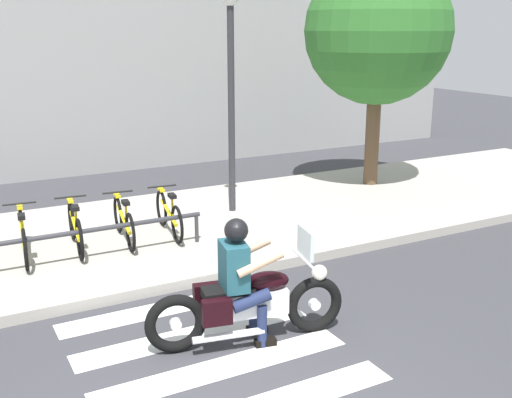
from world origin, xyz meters
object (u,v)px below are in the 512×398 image
bicycle_3 (23,236)px  bike_rack (29,241)px  bicycle_4 (75,228)px  tree_near_rack (378,31)px  bicycle_5 (124,221)px  bicycle_6 (169,214)px  street_lamp (231,84)px  rider (241,272)px  motorcycle (248,303)px

bicycle_3 → bike_rack: bicycle_3 is taller
bicycle_4 → tree_near_rack: tree_near_rack is taller
bicycle_5 → bicycle_6: bicycle_6 is taller
bicycle_6 → street_lamp: (1.50, 0.73, 1.97)m
bicycle_6 → bicycle_3: bearing=180.0°
bicycle_3 → bicycle_4: bicycle_4 is taller
rider → tree_near_rack: 7.56m
bicycle_6 → bicycle_5: bearing=180.0°
motorcycle → bicycle_6: 3.52m
bike_rack → street_lamp: 4.38m
motorcycle → bike_rack: 3.49m
rider → bicycle_6: bearing=82.7°
motorcycle → bicycle_3: motorcycle is taller
motorcycle → street_lamp: bearing=66.1°
bicycle_5 → bicycle_6: (0.75, -0.00, 0.00)m
bicycle_4 → tree_near_rack: (6.49, 1.13, 2.82)m
bicycle_5 → bike_rack: 1.59m
street_lamp → tree_near_rack: (3.50, 0.40, 0.86)m
bicycle_6 → tree_near_rack: tree_near_rack is taller
rider → bicycle_3: rider is taller
motorcycle → bicycle_4: bearing=107.7°
motorcycle → bike_rack: size_ratio=0.45×
motorcycle → bicycle_3: size_ratio=1.35×
rider → bike_rack: size_ratio=0.29×
bicycle_3 → bicycle_4: bearing=-0.1°
bicycle_4 → bicycle_6: size_ratio=1.01×
rider → bicycle_5: 3.51m
bike_rack → tree_near_rack: bearing=13.1°
street_lamp → bicycle_6: bearing=-154.1°
bicycle_6 → tree_near_rack: 5.86m
rider → bicycle_5: (-0.30, 3.48, -0.35)m
bicycle_3 → street_lamp: bearing=11.0°
bicycle_4 → tree_near_rack: size_ratio=0.33×
bicycle_3 → bike_rack: bearing=-90.1°
bicycle_4 → bicycle_5: 0.75m
street_lamp → bicycle_3: bearing=-169.0°
bicycle_6 → bike_rack: bicycle_6 is taller
bicycle_4 → street_lamp: size_ratio=0.40×
bicycle_5 → bike_rack: bearing=-159.6°
street_lamp → motorcycle: bearing=-113.9°
motorcycle → street_lamp: size_ratio=0.56×
motorcycle → rider: 0.38m
bicycle_5 → tree_near_rack: 6.51m
bike_rack → tree_near_rack: (7.24, 1.68, 2.74)m
bike_rack → tree_near_rack: tree_near_rack is taller
bicycle_3 → bicycle_6: bicycle_6 is taller
bicycle_4 → street_lamp: 3.65m
bicycle_5 → tree_near_rack: (5.75, 1.13, 2.83)m
bicycle_3 → bicycle_4: (0.75, -0.00, 0.01)m
rider → street_lamp: bearing=65.2°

